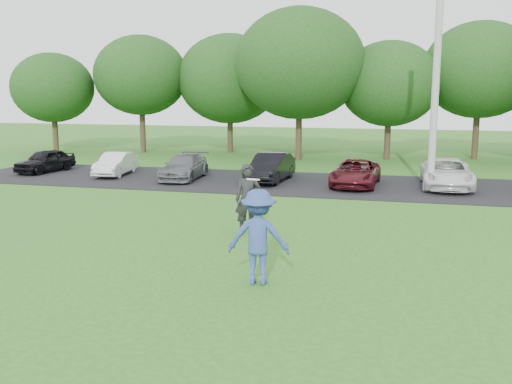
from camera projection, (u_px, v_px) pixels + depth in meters
The scene contains 7 objects.
ground at pixel (216, 279), 12.23m from camera, with size 100.00×100.00×0.00m, color #26671D.
parking_lot at pixel (310, 184), 24.63m from camera, with size 32.00×6.50×0.03m, color black.
utility_pole at pixel (437, 68), 21.82m from camera, with size 0.28×0.28×9.70m, color #A7A8A3.
frisbee_player at pixel (258, 237), 11.82m from camera, with size 1.37×0.89×2.28m.
camera_bystander at pixel (248, 199), 15.95m from camera, with size 0.83×0.65×1.98m.
parked_cars at pixel (344, 172), 24.16m from camera, with size 28.50×4.91×1.23m.
tree_row at pixel (363, 74), 32.72m from camera, with size 42.39×9.85×8.64m.
Camera 1 is at (3.69, -11.14, 4.01)m, focal length 40.00 mm.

